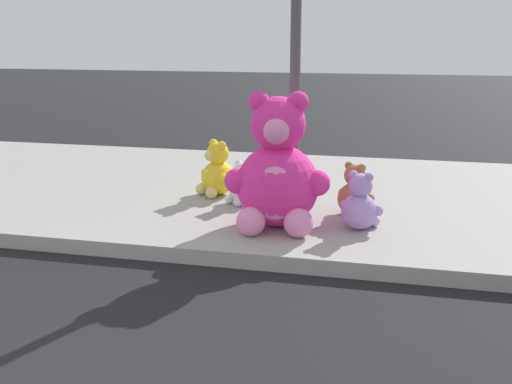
% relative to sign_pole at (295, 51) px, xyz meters
% --- Properties ---
extents(sidewalk, '(28.00, 4.40, 0.15)m').
position_rel_sign_pole_xyz_m(sidewalk, '(-1.00, 0.80, -1.77)').
color(sidewalk, '#9E9B93').
rests_on(sidewalk, ground_plane).
extents(sign_pole, '(0.56, 0.11, 3.20)m').
position_rel_sign_pole_xyz_m(sign_pole, '(0.00, 0.00, 0.00)').
color(sign_pole, '#4C4C51').
rests_on(sign_pole, sidewalk).
extents(plush_pink_large, '(1.03, 0.92, 1.34)m').
position_rel_sign_pole_xyz_m(plush_pink_large, '(-0.07, -0.59, -1.16)').
color(plush_pink_large, '#F22D93').
rests_on(plush_pink_large, sidewalk).
extents(plush_brown, '(0.39, 0.41, 0.57)m').
position_rel_sign_pole_xyz_m(plush_brown, '(0.67, -0.02, -1.47)').
color(plush_brown, olive).
rests_on(plush_brown, sidewalk).
extents(plush_yellow, '(0.47, 0.47, 0.66)m').
position_rel_sign_pole_xyz_m(plush_yellow, '(-0.99, 0.42, -1.43)').
color(plush_yellow, yellow).
rests_on(plush_yellow, sidewalk).
extents(plush_lavender, '(0.43, 0.42, 0.58)m').
position_rel_sign_pole_xyz_m(plush_lavender, '(0.75, -0.48, -1.46)').
color(plush_lavender, '#B28CD8').
rests_on(plush_lavender, sidewalk).
extents(plush_lime, '(0.45, 0.44, 0.62)m').
position_rel_sign_pole_xyz_m(plush_lime, '(-0.25, 0.81, -1.45)').
color(plush_lime, '#8CD133').
rests_on(plush_lime, sidewalk).
extents(plush_white, '(0.35, 0.35, 0.49)m').
position_rel_sign_pole_xyz_m(plush_white, '(-0.61, 0.12, -1.50)').
color(plush_white, white).
rests_on(plush_white, sidewalk).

